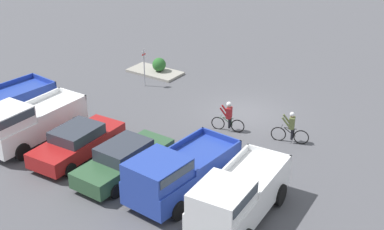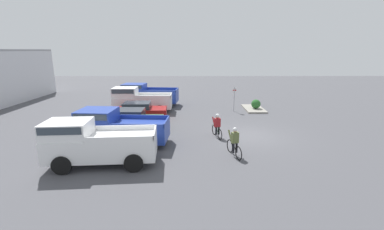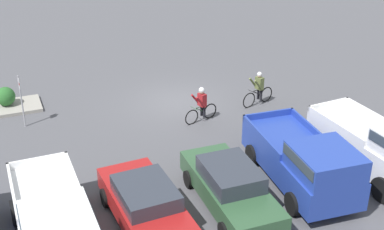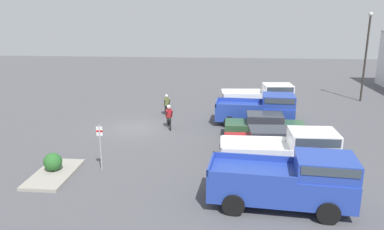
# 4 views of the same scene
# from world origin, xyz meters

# --- Properties ---
(ground_plane) EXTENTS (80.00, 80.00, 0.00)m
(ground_plane) POSITION_xyz_m (0.00, 0.00, 0.00)
(ground_plane) COLOR #4C4C51
(pickup_truck_0) EXTENTS (2.41, 5.30, 2.24)m
(pickup_truck_0) POSITION_xyz_m (-4.40, 8.60, 1.17)
(pickup_truck_0) COLOR white
(pickup_truck_0) RESTS_ON ground_plane
(pickup_truck_1) EXTENTS (2.55, 5.31, 2.11)m
(pickup_truck_1) POSITION_xyz_m (-1.54, 8.30, 1.09)
(pickup_truck_1) COLOR #233D9E
(pickup_truck_1) RESTS_ON ground_plane
(sedan_0) EXTENTS (1.98, 4.78, 1.49)m
(sedan_0) POSITION_xyz_m (1.23, 8.27, 0.74)
(sedan_0) COLOR #2D5133
(sedan_0) RESTS_ON ground_plane
(sedan_1) EXTENTS (2.15, 4.75, 1.43)m
(sedan_1) POSITION_xyz_m (4.03, 8.22, 0.72)
(sedan_1) COLOR maroon
(sedan_1) RESTS_ON ground_plane
(pickup_truck_2) EXTENTS (2.17, 5.23, 2.23)m
(pickup_truck_2) POSITION_xyz_m (6.83, 8.70, 1.15)
(pickup_truck_2) COLOR white
(pickup_truck_2) RESTS_ON ground_plane
(cyclist_0) EXTENTS (1.65, 0.59, 1.58)m
(cyclist_0) POSITION_xyz_m (-0.28, 2.21, 0.80)
(cyclist_0) COLOR black
(cyclist_0) RESTS_ON ground_plane
(cyclist_1) EXTENTS (1.77, 0.61, 1.61)m
(cyclist_1) POSITION_xyz_m (-3.35, 1.60, 0.78)
(cyclist_1) COLOR black
(cyclist_1) RESTS_ON ground_plane
(fire_lane_sign) EXTENTS (0.06, 0.30, 2.30)m
(fire_lane_sign) POSITION_xyz_m (6.83, -0.04, 1.39)
(fire_lane_sign) COLOR #9E9EA3
(fire_lane_sign) RESTS_ON ground_plane
(curb_island) EXTENTS (3.41, 1.74, 0.15)m
(curb_island) POSITION_xyz_m (7.64, -2.07, 0.07)
(curb_island) COLOR gray
(curb_island) RESTS_ON ground_plane
(shrub) EXTENTS (0.86, 0.86, 0.86)m
(shrub) POSITION_xyz_m (7.40, -2.20, 0.58)
(shrub) COLOR #286028
(shrub) RESTS_ON curb_island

